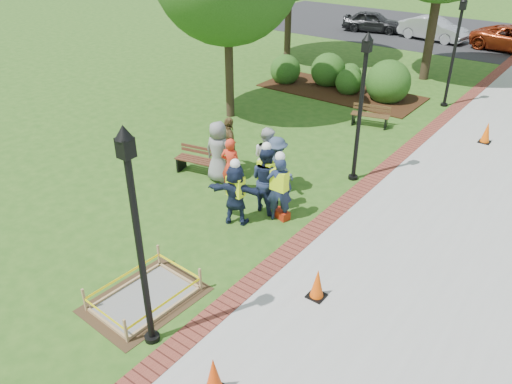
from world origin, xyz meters
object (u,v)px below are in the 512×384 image
Objects in this scene: wet_concrete_pad at (144,291)px; bench_near at (199,166)px; cone_front at (214,377)px; hivis_worker_b at (279,187)px; lamp_near at (137,228)px; hivis_worker_c at (266,177)px; hivis_worker_a at (236,192)px.

wet_concrete_pad is 5.69m from bench_near.
cone_front is at bearing -17.94° from wet_concrete_pad.
cone_front is at bearing -66.35° from hivis_worker_b.
hivis_worker_b is at bearing 113.65° from cone_front.
wet_concrete_pad is at bearing -95.64° from hivis_worker_b.
lamp_near is (-1.70, 0.19, 2.10)m from cone_front.
cone_front is (5.58, -5.70, 0.13)m from bench_near.
cone_front is 0.40× the size of hivis_worker_c.
bench_near is 7.10m from lamp_near.
hivis_worker_c is at bearing 101.75° from lamp_near.
bench_near is at bearing 134.37° from cone_front.
cone_front is 5.93m from hivis_worker_c.
wet_concrete_pad is 1.33× the size of hivis_worker_a.
wet_concrete_pad is 3.05× the size of cone_front.
lamp_near is 5.36m from hivis_worker_c.
hivis_worker_c is (0.23, 0.96, 0.07)m from hivis_worker_a.
lamp_near is (3.88, -5.51, 2.23)m from bench_near.
hivis_worker_b is 0.57m from hivis_worker_c.
bench_near is at bearing 168.80° from hivis_worker_b.
hivis_worker_c is at bearing 76.55° from hivis_worker_a.
lamp_near reaches higher than hivis_worker_a.
hivis_worker_c is (-1.05, 5.03, -1.52)m from lamp_near.
wet_concrete_pad is 4.43m from hivis_worker_c.
lamp_near is 2.19× the size of hivis_worker_c.
cone_front is 0.44× the size of hivis_worker_a.
bench_near is 3.51m from hivis_worker_b.
lamp_near is at bearing -72.57° from hivis_worker_a.
hivis_worker_c is at bearing 161.10° from hivis_worker_b.
lamp_near reaches higher than hivis_worker_b.
hivis_worker_a is at bearing -134.64° from hivis_worker_b.
hivis_worker_a is 0.92× the size of hivis_worker_c.
lamp_near reaches higher than cone_front.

